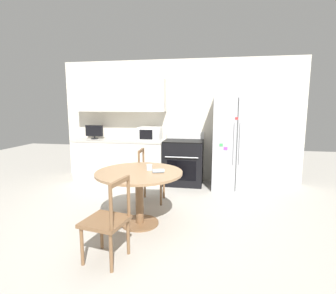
{
  "coord_description": "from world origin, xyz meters",
  "views": [
    {
      "loc": [
        0.8,
        -3.06,
        1.63
      ],
      "look_at": [
        0.04,
        1.15,
        0.95
      ],
      "focal_mm": 28.0,
      "sensor_mm": 36.0,
      "label": 1
    }
  ],
  "objects_px": {
    "dining_chair_far": "(151,176)",
    "candle_glass": "(149,168)",
    "refrigerator": "(235,143)",
    "countertop_tv": "(94,131)",
    "oven_range": "(184,162)",
    "microwave": "(150,134)",
    "dining_chair_near": "(108,221)"
  },
  "relations": [
    {
      "from": "oven_range",
      "to": "microwave",
      "type": "distance_m",
      "value": 0.92
    },
    {
      "from": "countertop_tv",
      "to": "dining_chair_far",
      "type": "bearing_deg",
      "value": -36.98
    },
    {
      "from": "oven_range",
      "to": "candle_glass",
      "type": "height_order",
      "value": "oven_range"
    },
    {
      "from": "countertop_tv",
      "to": "dining_chair_far",
      "type": "xyz_separation_m",
      "value": [
        1.57,
        -1.18,
        -0.63
      ]
    },
    {
      "from": "microwave",
      "to": "candle_glass",
      "type": "distance_m",
      "value": 2.01
    },
    {
      "from": "refrigerator",
      "to": "dining_chair_near",
      "type": "relative_size",
      "value": 2.0
    },
    {
      "from": "dining_chair_near",
      "to": "candle_glass",
      "type": "xyz_separation_m",
      "value": [
        0.2,
        0.99,
        0.35
      ]
    },
    {
      "from": "countertop_tv",
      "to": "candle_glass",
      "type": "xyz_separation_m",
      "value": [
        1.75,
        -1.97,
        -0.28
      ]
    },
    {
      "from": "microwave",
      "to": "refrigerator",
      "type": "bearing_deg",
      "value": -2.92
    },
    {
      "from": "countertop_tv",
      "to": "candle_glass",
      "type": "bearing_deg",
      "value": -48.42
    },
    {
      "from": "oven_range",
      "to": "dining_chair_far",
      "type": "height_order",
      "value": "oven_range"
    },
    {
      "from": "oven_range",
      "to": "microwave",
      "type": "height_order",
      "value": "microwave"
    },
    {
      "from": "oven_range",
      "to": "countertop_tv",
      "type": "bearing_deg",
      "value": 178.47
    },
    {
      "from": "microwave",
      "to": "candle_glass",
      "type": "height_order",
      "value": "microwave"
    },
    {
      "from": "oven_range",
      "to": "dining_chair_far",
      "type": "bearing_deg",
      "value": -110.8
    },
    {
      "from": "oven_range",
      "to": "candle_glass",
      "type": "xyz_separation_m",
      "value": [
        -0.25,
        -1.91,
        0.31
      ]
    },
    {
      "from": "microwave",
      "to": "dining_chair_near",
      "type": "height_order",
      "value": "microwave"
    },
    {
      "from": "refrigerator",
      "to": "candle_glass",
      "type": "relative_size",
      "value": 21.77
    },
    {
      "from": "dining_chair_near",
      "to": "dining_chair_far",
      "type": "height_order",
      "value": "same"
    },
    {
      "from": "countertop_tv",
      "to": "dining_chair_far",
      "type": "height_order",
      "value": "countertop_tv"
    },
    {
      "from": "refrigerator",
      "to": "dining_chair_far",
      "type": "xyz_separation_m",
      "value": [
        -1.46,
        -1.06,
        -0.47
      ]
    },
    {
      "from": "candle_glass",
      "to": "dining_chair_far",
      "type": "bearing_deg",
      "value": 102.9
    },
    {
      "from": "refrigerator",
      "to": "microwave",
      "type": "height_order",
      "value": "refrigerator"
    },
    {
      "from": "refrigerator",
      "to": "countertop_tv",
      "type": "bearing_deg",
      "value": 177.66
    },
    {
      "from": "dining_chair_far",
      "to": "candle_glass",
      "type": "xyz_separation_m",
      "value": [
        0.18,
        -0.79,
        0.35
      ]
    },
    {
      "from": "microwave",
      "to": "dining_chair_far",
      "type": "bearing_deg",
      "value": -75.84
    },
    {
      "from": "refrigerator",
      "to": "oven_range",
      "type": "height_order",
      "value": "refrigerator"
    },
    {
      "from": "refrigerator",
      "to": "dining_chair_far",
      "type": "distance_m",
      "value": 1.86
    },
    {
      "from": "dining_chair_far",
      "to": "candle_glass",
      "type": "relative_size",
      "value": 10.89
    },
    {
      "from": "dining_chair_near",
      "to": "oven_range",
      "type": "bearing_deg",
      "value": 1.27
    },
    {
      "from": "dining_chair_near",
      "to": "candle_glass",
      "type": "bearing_deg",
      "value": -1.59
    },
    {
      "from": "candle_glass",
      "to": "microwave",
      "type": "bearing_deg",
      "value": 103.65
    }
  ]
}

